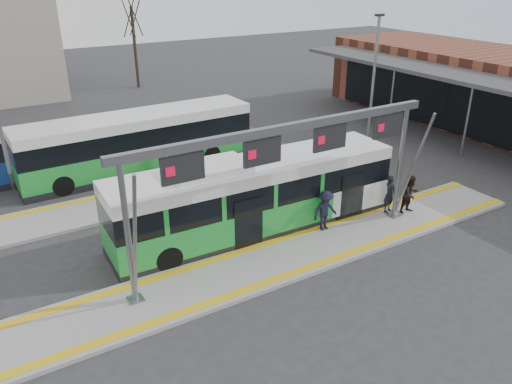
% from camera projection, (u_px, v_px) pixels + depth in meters
% --- Properties ---
extents(ground, '(120.00, 120.00, 0.00)m').
position_uv_depth(ground, '(298.00, 255.00, 19.68)').
color(ground, '#2D2D30').
rests_on(ground, ground).
extents(platform_main, '(22.00, 3.00, 0.15)m').
position_uv_depth(platform_main, '(298.00, 253.00, 19.65)').
color(platform_main, gray).
rests_on(platform_main, ground).
extents(platform_second, '(20.00, 3.00, 0.15)m').
position_uv_depth(platform_second, '(133.00, 201.00, 23.99)').
color(platform_second, gray).
rests_on(platform_second, ground).
extents(tactile_main, '(22.00, 2.65, 0.02)m').
position_uv_depth(tactile_main, '(298.00, 251.00, 19.62)').
color(tactile_main, yellow).
rests_on(tactile_main, platform_main).
extents(tactile_second, '(20.00, 0.35, 0.02)m').
position_uv_depth(tactile_second, '(126.00, 191.00, 24.85)').
color(tactile_second, yellow).
rests_on(tactile_second, platform_second).
extents(gantry, '(13.00, 1.68, 5.20)m').
position_uv_depth(gantry, '(290.00, 152.00, 17.94)').
color(gantry, slate).
rests_on(gantry, platform_main).
extents(hero_bus, '(12.51, 3.04, 3.42)m').
position_uv_depth(hero_bus, '(255.00, 197.00, 20.90)').
color(hero_bus, black).
rests_on(hero_bus, ground).
extents(bg_bus_green, '(12.77, 3.04, 3.18)m').
position_uv_depth(bg_bus_green, '(138.00, 143.00, 27.23)').
color(bg_bus_green, black).
rests_on(bg_bus_green, ground).
extents(passenger_a, '(0.74, 0.58, 1.77)m').
position_uv_depth(passenger_a, '(390.00, 194.00, 22.47)').
color(passenger_a, black).
rests_on(passenger_a, platform_main).
extents(passenger_b, '(0.87, 0.67, 1.78)m').
position_uv_depth(passenger_b, '(410.00, 194.00, 22.42)').
color(passenger_b, black).
rests_on(passenger_b, platform_main).
extents(passenger_c, '(1.16, 0.69, 1.76)m').
position_uv_depth(passenger_c, '(325.00, 211.00, 20.93)').
color(passenger_c, black).
rests_on(passenger_c, platform_main).
extents(tree_mid, '(1.40, 1.40, 8.13)m').
position_uv_depth(tree_mid, '(132.00, 18.00, 44.30)').
color(tree_mid, '#382B21').
rests_on(tree_mid, ground).
extents(lamp_east, '(0.50, 0.25, 8.14)m').
position_uv_depth(lamp_east, '(373.00, 88.00, 27.31)').
color(lamp_east, slate).
rests_on(lamp_east, ground).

